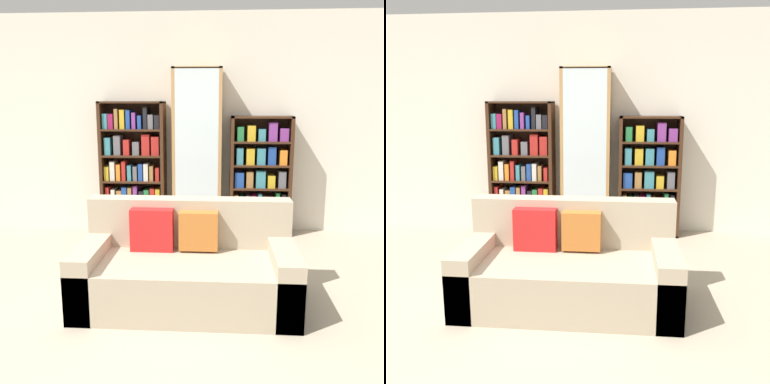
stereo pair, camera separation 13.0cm
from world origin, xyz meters
TOP-DOWN VIEW (x-y plane):
  - ground_plane at (0.00, 0.00)m, footprint 16.00×16.00m
  - wall_back at (0.00, 2.61)m, footprint 6.44×0.06m
  - couch at (0.19, 0.46)m, footprint 1.74×0.89m
  - bookshelf_left at (-0.63, 2.41)m, footprint 0.80×0.32m
  - display_cabinet at (0.18, 2.39)m, footprint 0.59×0.36m
  - bookshelf_right at (0.95, 2.41)m, footprint 0.74×0.32m
  - wine_bottle at (0.84, 1.58)m, footprint 0.09×0.09m

SIDE VIEW (x-z plane):
  - ground_plane at x=0.00m, z-range 0.00..0.00m
  - wine_bottle at x=0.84m, z-range -0.03..0.33m
  - couch at x=0.19m, z-range -0.13..0.69m
  - bookshelf_right at x=0.95m, z-range -0.03..1.44m
  - bookshelf_left at x=-0.63m, z-range -0.04..1.60m
  - display_cabinet at x=0.18m, z-range 0.00..2.03m
  - wall_back at x=0.00m, z-range 0.00..2.70m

